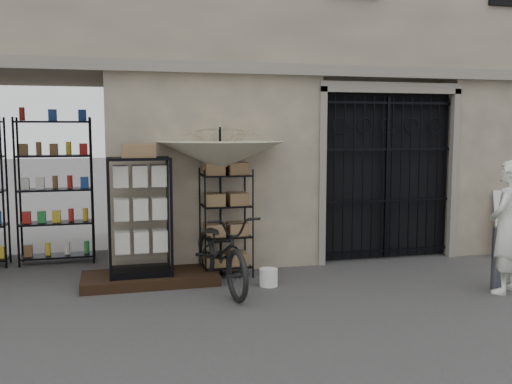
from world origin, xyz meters
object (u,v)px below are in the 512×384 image
object	(u,v)px
display_cabinet	(140,223)
steel_bollard	(498,259)
wire_rack	(226,224)
white_bucket	(269,277)
market_umbrella	(220,148)
shopkeeper	(504,292)
bicycle	(222,288)

from	to	relation	value
display_cabinet	steel_bollard	distance (m)	5.20
wire_rack	steel_bollard	distance (m)	4.03
white_bucket	market_umbrella	bearing A→B (deg)	128.68
display_cabinet	wire_rack	distance (m)	1.35
market_umbrella	white_bucket	size ratio (longest dim) A/B	10.47
steel_bollard	shopkeeper	size ratio (longest dim) A/B	0.49
wire_rack	steel_bollard	world-z (taller)	wire_rack
wire_rack	white_bucket	xyz separation A→B (m)	(0.48, -0.76, -0.70)
steel_bollard	shopkeeper	distance (m)	0.47
wire_rack	white_bucket	size ratio (longest dim) A/B	6.33
display_cabinet	steel_bollard	bearing A→B (deg)	-1.50
white_bucket	shopkeeper	xyz separation A→B (m)	(3.14, -1.14, -0.13)
white_bucket	steel_bollard	size ratio (longest dim) A/B	0.29
market_umbrella	bicycle	distance (m)	2.13
market_umbrella	shopkeeper	bearing A→B (deg)	-26.59
bicycle	white_bucket	bearing A→B (deg)	-11.83
wire_rack	display_cabinet	bearing A→B (deg)	173.07
wire_rack	shopkeeper	distance (m)	4.18
market_umbrella	steel_bollard	world-z (taller)	market_umbrella
market_umbrella	white_bucket	bearing A→B (deg)	-51.32
display_cabinet	steel_bollard	size ratio (longest dim) A/B	2.07
steel_bollard	shopkeeper	world-z (taller)	steel_bollard
white_bucket	steel_bollard	bearing A→B (deg)	-18.10
bicycle	market_umbrella	bearing A→B (deg)	71.84
wire_rack	market_umbrella	xyz separation A→B (m)	(-0.09, -0.04, 1.19)
display_cabinet	shopkeeper	size ratio (longest dim) A/B	1.01
market_umbrella	shopkeeper	size ratio (longest dim) A/B	1.49
market_umbrella	white_bucket	world-z (taller)	market_umbrella
wire_rack	white_bucket	distance (m)	1.14
white_bucket	shopkeeper	world-z (taller)	white_bucket
wire_rack	shopkeeper	world-z (taller)	wire_rack
steel_bollard	wire_rack	bearing A→B (deg)	153.72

